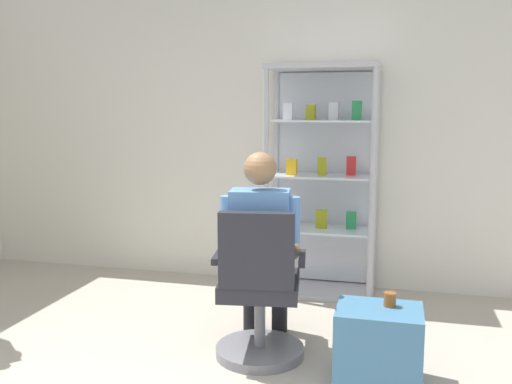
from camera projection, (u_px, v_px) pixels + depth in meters
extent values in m
cube|color=silver|center=(282.00, 131.00, 4.93)|extent=(6.00, 0.10, 2.70)
cylinder|color=#B7B7BC|center=(266.00, 183.00, 4.52)|extent=(0.05, 0.05, 1.90)
cylinder|color=#B7B7BC|center=(373.00, 187.00, 4.31)|extent=(0.05, 0.05, 1.90)
cylinder|color=#B7B7BC|center=(276.00, 178.00, 4.90)|extent=(0.05, 0.05, 1.90)
cylinder|color=#B7B7BC|center=(375.00, 181.00, 4.69)|extent=(0.05, 0.05, 1.90)
cube|color=#B7B7BC|center=(323.00, 67.00, 4.47)|extent=(0.90, 0.45, 0.04)
cube|color=#B7B7BC|center=(319.00, 290.00, 4.74)|extent=(0.90, 0.45, 0.04)
cube|color=silver|center=(325.00, 179.00, 4.81)|extent=(0.84, 0.02, 1.80)
cube|color=silver|center=(320.00, 229.00, 4.66)|extent=(0.82, 0.39, 0.02)
cube|color=silver|center=(291.00, 218.00, 4.69)|extent=(0.08, 0.06, 0.16)
cube|color=#999919|center=(321.00, 219.00, 4.66)|extent=(0.09, 0.03, 0.16)
cube|color=#268C4C|center=(351.00, 220.00, 4.64)|extent=(0.09, 0.05, 0.14)
cube|color=silver|center=(321.00, 176.00, 4.60)|extent=(0.82, 0.39, 0.02)
cube|color=gold|center=(292.00, 167.00, 4.60)|extent=(0.09, 0.05, 0.13)
cube|color=#999919|center=(322.00, 166.00, 4.57)|extent=(0.08, 0.04, 0.15)
cube|color=red|center=(351.00, 166.00, 4.56)|extent=(0.08, 0.05, 0.16)
cube|color=silver|center=(322.00, 121.00, 4.53)|extent=(0.82, 0.39, 0.02)
cube|color=silver|center=(288.00, 112.00, 4.55)|extent=(0.08, 0.04, 0.14)
cube|color=#999919|center=(311.00, 112.00, 4.54)|extent=(0.08, 0.06, 0.12)
cube|color=silver|center=(334.00, 111.00, 4.53)|extent=(0.08, 0.05, 0.14)
cube|color=#268C4C|center=(357.00, 110.00, 4.43)|extent=(0.08, 0.05, 0.15)
cylinder|color=slate|center=(260.00, 351.00, 3.53)|extent=(0.56, 0.56, 0.06)
cylinder|color=slate|center=(260.00, 320.00, 3.50)|extent=(0.07, 0.07, 0.41)
cube|color=#26262D|center=(260.00, 285.00, 3.47)|extent=(0.55, 0.55, 0.10)
cube|color=#26262D|center=(256.00, 251.00, 3.22)|extent=(0.45, 0.14, 0.45)
cube|color=#26262D|center=(302.00, 258.00, 3.42)|extent=(0.08, 0.30, 0.04)
cube|color=#26262D|center=(218.00, 256.00, 3.47)|extent=(0.08, 0.30, 0.04)
cylinder|color=black|center=(278.00, 261.00, 3.64)|extent=(0.20, 0.42, 0.14)
cylinder|color=black|center=(280.00, 293.00, 3.88)|extent=(0.11, 0.11, 0.56)
cylinder|color=black|center=(248.00, 261.00, 3.66)|extent=(0.20, 0.42, 0.14)
cylinder|color=black|center=(251.00, 292.00, 3.90)|extent=(0.11, 0.11, 0.56)
cube|color=#598CCC|center=(260.00, 230.00, 3.42)|extent=(0.39, 0.27, 0.50)
sphere|color=#99704C|center=(260.00, 169.00, 3.36)|extent=(0.20, 0.20, 0.20)
cylinder|color=#598CCC|center=(293.00, 220.00, 3.39)|extent=(0.09, 0.09, 0.28)
cylinder|color=#99704C|center=(293.00, 248.00, 3.60)|extent=(0.12, 0.31, 0.08)
cylinder|color=#598CCC|center=(228.00, 218.00, 3.43)|extent=(0.09, 0.09, 0.28)
cylinder|color=#99704C|center=(232.00, 246.00, 3.64)|extent=(0.12, 0.31, 0.08)
cube|color=teal|center=(378.00, 346.00, 3.15)|extent=(0.48, 0.37, 0.44)
cylinder|color=brown|center=(390.00, 299.00, 3.15)|extent=(0.07, 0.07, 0.08)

